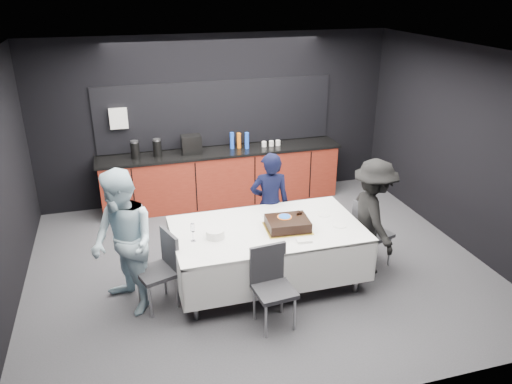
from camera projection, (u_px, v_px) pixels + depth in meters
ground at (258, 266)px, 6.78m from camera, size 6.00×6.00×0.00m
room_shell at (258, 134)px, 6.04m from camera, size 6.04×5.04×2.82m
kitchenette at (221, 172)px, 8.51m from camera, size 4.10×0.64×2.05m
party_table at (267, 238)px, 6.17m from camera, size 2.32×1.32×0.78m
cake_assembly at (288, 224)px, 6.06m from camera, size 0.57×0.48×0.17m
plate_stack at (215, 234)px, 5.87m from camera, size 0.22×0.22×0.10m
loose_plate_near at (256, 247)px, 5.67m from camera, size 0.18×0.18×0.01m
loose_plate_right_a at (324, 214)px, 6.45m from camera, size 0.18×0.18×0.01m
loose_plate_right_b at (340, 225)px, 6.17m from camera, size 0.18×0.18×0.01m
loose_plate_far at (269, 214)px, 6.45m from camera, size 0.21×0.21×0.01m
fork_pile at (304, 240)px, 5.79m from camera, size 0.18×0.13×0.03m
champagne_flute at (193, 229)px, 5.74m from camera, size 0.06×0.06×0.22m
chair_left at (162, 264)px, 5.80m from camera, size 0.53×0.53×0.92m
chair_right at (369, 230)px, 6.59m from camera, size 0.53×0.53×0.92m
chair_near at (272, 281)px, 5.49m from camera, size 0.46×0.46×0.92m
person_center at (270, 204)px, 6.83m from camera, size 0.59×0.43×1.49m
person_left at (123, 243)px, 5.59m from camera, size 0.95×1.03×1.72m
person_right at (373, 217)px, 6.41m from camera, size 0.64×1.03×1.54m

